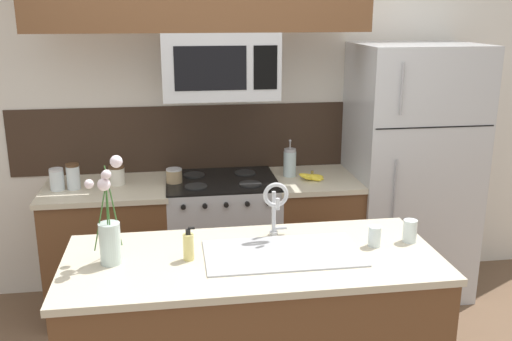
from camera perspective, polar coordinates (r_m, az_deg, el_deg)
The scene contains 20 objects.
rear_partition at distance 4.26m, azimuth 0.01°, elevation 5.59°, with size 5.20×0.10×2.60m, color silver.
splash_band at distance 4.20m, azimuth -3.93°, elevation 3.32°, with size 2.94×0.01×0.48m, color #332319.
back_counter_left at distance 4.12m, azimuth -14.37°, elevation -7.58°, with size 0.84×0.65×0.91m.
back_counter_right at distance 4.21m, azimuth 5.73°, elevation -6.60°, with size 0.60×0.65×0.91m.
stove_range at distance 4.10m, azimuth -3.37°, elevation -7.09°, with size 0.76×0.64×0.93m.
microwave at distance 3.78m, azimuth -3.65°, elevation 10.47°, with size 0.74×0.40×0.42m.
refrigerator at distance 4.30m, azimuth 15.02°, elevation -0.11°, with size 0.85×0.74×1.83m.
storage_jar_tall at distance 3.96m, azimuth -19.29°, elevation -0.84°, with size 0.09×0.09×0.15m.
storage_jar_medium at distance 3.95m, azimuth -17.81°, elevation -0.57°, with size 0.09×0.09×0.17m.
storage_jar_short at distance 3.98m, azimuth -13.75°, elevation -0.47°, with size 0.11×0.11×0.13m.
storage_jar_squat at distance 3.91m, azimuth -8.19°, elevation -0.59°, with size 0.11×0.11×0.11m.
banana_bunch at distance 3.99m, azimuth 5.63°, elevation -0.64°, with size 0.19×0.15×0.08m.
french_press at distance 4.05m, azimuth 3.40°, elevation 0.80°, with size 0.09×0.09×0.27m.
island_counter at distance 3.01m, azimuth -0.35°, elevation -16.41°, with size 1.82×0.78×0.91m.
kitchen_sink at distance 2.84m, azimuth 2.65°, elevation -9.58°, with size 0.76×0.41×0.16m.
sink_faucet at distance 2.93m, azimuth 1.96°, elevation -3.15°, with size 0.14×0.14×0.31m.
dish_soap_bottle at distance 2.74m, azimuth -6.76°, elevation -7.54°, with size 0.06×0.05×0.16m.
drinking_glass at distance 2.94m, azimuth 11.77°, elevation -6.46°, with size 0.06×0.06×0.10m.
spare_glass at distance 3.03m, azimuth 15.13°, elevation -5.85°, with size 0.07×0.07×0.12m.
flower_vase at distance 2.74m, azimuth -14.43°, elevation -5.95°, with size 0.17×0.17×0.51m.
Camera 1 is at (-0.32, -2.87, 2.06)m, focal length 40.00 mm.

